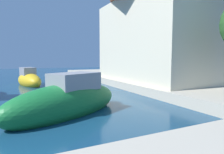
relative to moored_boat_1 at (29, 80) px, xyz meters
The scene contains 4 objects.
quay_promenade 11.98m from the moored_boat_1, 90.66° to the right, with size 44.00×32.00×0.50m.
moored_boat_1 is the anchor object (origin of this frame).
moored_boat_3 9.60m from the moored_boat_1, 85.18° to the right, with size 5.35×3.80×1.88m.
waterfront_building_main 10.57m from the moored_boat_1, 30.86° to the right, with size 5.75×9.55×6.85m.
Camera 1 is at (3.57, -5.28, 2.10)m, focal length 31.63 mm.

